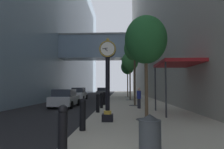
% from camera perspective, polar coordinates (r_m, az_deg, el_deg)
% --- Properties ---
extents(ground_plane, '(110.00, 110.00, 0.00)m').
position_cam_1_polar(ground_plane, '(29.43, -1.18, -7.23)').
color(ground_plane, black).
rests_on(ground_plane, ground).
extents(sidewalk_right, '(6.63, 80.00, 0.14)m').
position_cam_1_polar(sidewalk_right, '(32.41, 5.04, -6.76)').
color(sidewalk_right, '#ADA593').
rests_on(sidewalk_right, ground).
extents(building_block_left, '(23.04, 80.00, 28.71)m').
position_cam_1_polar(building_block_left, '(37.07, -19.70, 16.22)').
color(building_block_left, '#849EB2').
rests_on(building_block_left, ground).
extents(street_clock, '(0.84, 0.55, 4.16)m').
position_cam_1_polar(street_clock, '(9.75, -1.29, -0.21)').
color(street_clock, black).
rests_on(street_clock, sidewalk_right).
extents(bollard_nearest, '(0.26, 0.26, 1.23)m').
position_cam_1_polar(bollard_nearest, '(5.29, -14.20, -14.97)').
color(bollard_nearest, black).
rests_on(bollard_nearest, sidewalk_right).
extents(bollard_second, '(0.26, 0.26, 1.23)m').
position_cam_1_polar(bollard_second, '(7.87, -8.57, -11.27)').
color(bollard_second, black).
rests_on(bollard_second, sidewalk_right).
extents(bollard_fourth, '(0.26, 0.26, 1.23)m').
position_cam_1_polar(bollard_fourth, '(13.15, -4.16, -8.22)').
color(bollard_fourth, black).
rests_on(bollard_fourth, sidewalk_right).
extents(bollard_fifth, '(0.26, 0.26, 1.23)m').
position_cam_1_polar(bollard_fifth, '(15.82, -3.08, -7.45)').
color(bollard_fifth, black).
rests_on(bollard_fifth, sidewalk_right).
extents(bollard_sixth, '(0.26, 0.26, 1.23)m').
position_cam_1_polar(bollard_sixth, '(18.49, -2.31, -6.91)').
color(bollard_sixth, black).
rests_on(bollard_sixth, sidewalk_right).
extents(street_tree_near, '(2.22, 2.22, 5.47)m').
position_cam_1_polar(street_tree_near, '(10.64, 9.84, 9.83)').
color(street_tree_near, '#333335').
rests_on(street_tree_near, sidewalk_right).
extents(street_tree_mid_near, '(1.93, 1.93, 6.36)m').
position_cam_1_polar(street_tree_mid_near, '(18.37, 6.58, 7.30)').
color(street_tree_mid_near, '#333335').
rests_on(street_tree_mid_near, sidewalk_right).
extents(street_tree_mid_far, '(2.19, 2.19, 6.34)m').
position_cam_1_polar(street_tree_mid_far, '(25.97, 5.28, 3.75)').
color(street_tree_mid_far, '#333335').
rests_on(street_tree_mid_far, sidewalk_right).
extents(street_tree_far, '(2.26, 2.26, 6.47)m').
position_cam_1_polar(street_tree_far, '(33.65, 4.57, 2.21)').
color(street_tree_far, '#333335').
rests_on(street_tree_far, sidewalk_right).
extents(trash_bin, '(0.53, 0.53, 1.05)m').
position_cam_1_polar(trash_bin, '(4.87, 11.02, -17.28)').
color(trash_bin, '#383D42').
rests_on(trash_bin, sidewalk_right).
extents(pedestrian_walking, '(0.40, 0.40, 1.62)m').
position_cam_1_polar(pedestrian_walking, '(15.71, 7.88, -6.69)').
color(pedestrian_walking, '#23232D').
rests_on(pedestrian_walking, sidewalk_right).
extents(storefront_awning, '(2.40, 3.60, 3.30)m').
position_cam_1_polar(storefront_awning, '(13.20, 18.33, 2.84)').
color(storefront_awning, maroon).
rests_on(storefront_awning, sidewalk_right).
extents(car_white_near, '(2.05, 4.26, 1.74)m').
position_cam_1_polar(car_white_near, '(28.47, -9.67, -5.61)').
color(car_white_near, silver).
rests_on(car_white_near, ground).
extents(car_grey_mid, '(2.17, 4.65, 1.71)m').
position_cam_1_polar(car_grey_mid, '(41.49, -2.99, -5.05)').
color(car_grey_mid, slate).
rests_on(car_grey_mid, ground).
extents(car_silver_far, '(2.14, 4.24, 1.62)m').
position_cam_1_polar(car_silver_far, '(18.41, -13.63, -6.81)').
color(car_silver_far, '#B7BABF').
rests_on(car_silver_far, ground).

